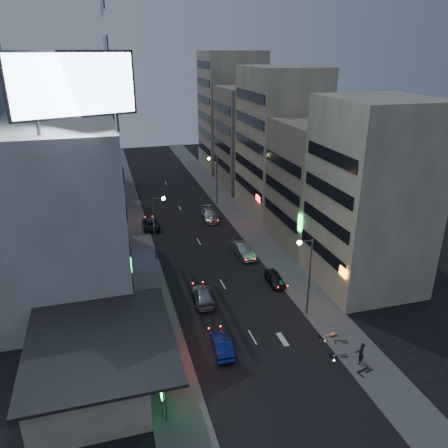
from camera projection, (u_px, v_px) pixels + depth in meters
name	position (u px, v px, depth m)	size (l,w,h in m)	color
ground	(269.00, 366.00, 35.90)	(180.00, 180.00, 0.00)	black
sidewalk_left	(136.00, 236.00, 60.62)	(4.00, 120.00, 0.12)	#4C4C4F
sidewalk_right	(245.00, 225.00, 64.68)	(4.00, 120.00, 0.12)	#4C4C4F
food_court	(91.00, 362.00, 33.42)	(11.00, 13.00, 3.88)	beige
white_building	(53.00, 204.00, 46.08)	(14.00, 24.00, 18.00)	silver
shophouse_near	(370.00, 197.00, 45.35)	(10.00, 11.00, 20.00)	beige
shophouse_mid	(321.00, 184.00, 56.49)	(11.00, 12.00, 16.00)	gray
shophouse_far	(280.00, 142.00, 66.84)	(10.00, 14.00, 22.00)	beige
far_left_a	(74.00, 147.00, 68.41)	(11.00, 10.00, 20.00)	silver
far_left_b	(75.00, 146.00, 80.81)	(12.00, 10.00, 15.00)	gray
far_right_a	(250.00, 137.00, 81.10)	(11.00, 12.00, 18.00)	gray
far_right_b	(231.00, 111.00, 92.61)	(12.00, 12.00, 24.00)	beige
billboard	(74.00, 85.00, 33.43)	(9.52, 3.75, 6.20)	#595B60
street_lamp_right_near	(307.00, 267.00, 40.75)	(1.60, 0.44, 8.02)	#595B60
street_lamp_left	(157.00, 219.00, 52.04)	(1.60, 0.44, 8.02)	#595B60
street_lamp_right_far	(214.00, 174.00, 71.10)	(1.60, 0.44, 8.02)	#595B60
parked_car_right_near	(275.00, 278.00, 48.33)	(1.53, 3.80, 1.29)	#2A2B30
parked_car_right_mid	(243.00, 250.00, 54.68)	(1.69, 4.84, 1.59)	#ACB1B5
parked_car_left	(151.00, 223.00, 63.50)	(2.27, 4.92, 1.37)	#29292E
parked_car_right_far	(210.00, 215.00, 66.40)	(2.21, 5.44, 1.58)	#AEAFB7
road_car_blue	(222.00, 345.00, 37.39)	(1.45, 4.17, 1.37)	navy
road_car_silver	(203.00, 295.00, 44.90)	(1.94, 4.78, 1.39)	#A0A3A8
person	(361.00, 353.00, 35.73)	(0.71, 0.47, 1.95)	black
scooter_black_a	(368.00, 361.00, 35.44)	(1.93, 0.64, 1.18)	black
scooter_silver_a	(357.00, 343.00, 37.67)	(1.69, 0.56, 1.04)	#ACAEB4
scooter_blue	(347.00, 348.00, 36.96)	(1.83, 0.61, 1.12)	navy
scooter_black_b	(348.00, 336.00, 38.65)	(1.74, 0.58, 1.06)	black
scooter_silver_b	(335.00, 327.00, 39.70)	(1.99, 0.66, 1.21)	#93979A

